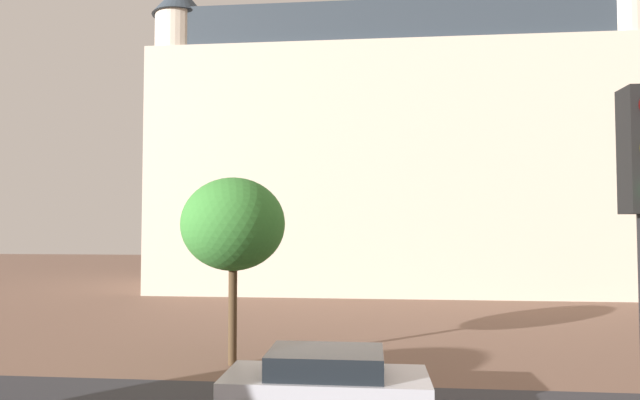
% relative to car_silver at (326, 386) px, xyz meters
% --- Properties ---
extents(landmark_building, '(28.84, 10.67, 36.35)m').
position_rel_car_silver_xyz_m(landmark_building, '(3.10, 23.41, 9.40)').
color(landmark_building, beige).
rests_on(landmark_building, ground_plane).
extents(car_silver, '(4.22, 2.06, 1.43)m').
position_rel_car_silver_xyz_m(car_silver, '(0.00, 0.00, 0.00)').
color(car_silver, '#B2B2BC').
rests_on(car_silver, ground_plane).
extents(tree_curb_far, '(3.01, 3.01, 5.40)m').
position_rel_car_silver_xyz_m(tree_curb_far, '(-3.05, 4.11, 3.33)').
color(tree_curb_far, '#4C3823').
rests_on(tree_curb_far, ground_plane).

